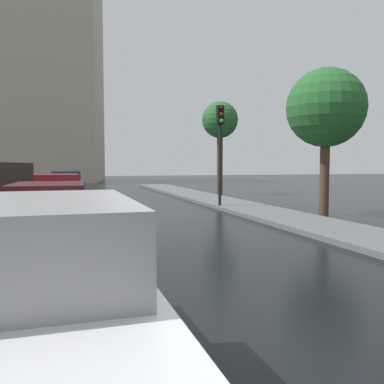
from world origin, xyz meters
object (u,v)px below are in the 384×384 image
at_px(car_white_mid_road, 17,316).
at_px(street_tree_far, 326,109).
at_px(traffic_light, 220,136).
at_px(car_red_near_kerb, 57,192).
at_px(car_blue_far_ahead, 66,183).
at_px(street_tree_mid, 220,122).
at_px(car_maroon_far_lane, 49,215).

height_order(car_white_mid_road, street_tree_far, street_tree_far).
bearing_deg(car_white_mid_road, traffic_light, -116.86).
bearing_deg(traffic_light, street_tree_far, -48.95).
bearing_deg(car_red_near_kerb, car_white_mid_road, 89.13).
bearing_deg(street_tree_far, car_blue_far_ahead, 124.35).
bearing_deg(street_tree_mid, street_tree_far, -89.75).
distance_m(car_blue_far_ahead, street_tree_mid, 9.75).
relative_size(car_maroon_far_lane, traffic_light, 1.06).
relative_size(car_white_mid_road, street_tree_mid, 0.82).
xyz_separation_m(car_maroon_far_lane, street_tree_far, (8.99, 3.41, 2.97)).
bearing_deg(street_tree_far, street_tree_mid, 90.25).
distance_m(car_white_mid_road, street_tree_far, 13.32).
relative_size(car_red_near_kerb, car_white_mid_road, 1.01).
distance_m(car_maroon_far_lane, traffic_light, 9.31).
distance_m(car_red_near_kerb, traffic_light, 6.65).
height_order(car_white_mid_road, street_tree_mid, street_tree_mid).
xyz_separation_m(traffic_light, street_tree_mid, (2.67, 7.10, 1.35)).
relative_size(car_red_near_kerb, street_tree_far, 0.89).
xyz_separation_m(car_white_mid_road, street_tree_mid, (8.89, 19.64, 3.50)).
xyz_separation_m(car_blue_far_ahead, traffic_light, (6.03, -9.68, 2.22)).
relative_size(car_maroon_far_lane, street_tree_far, 0.82).
relative_size(car_blue_far_ahead, car_maroon_far_lane, 1.03).
bearing_deg(car_blue_far_ahead, car_white_mid_road, 85.80).
xyz_separation_m(car_red_near_kerb, car_white_mid_road, (0.05, -12.97, 0.02)).
bearing_deg(traffic_light, car_maroon_far_lane, -133.84).
height_order(car_red_near_kerb, car_white_mid_road, car_white_mid_road).
xyz_separation_m(car_red_near_kerb, street_tree_mid, (8.94, 6.67, 3.52)).
distance_m(car_maroon_far_lane, street_tree_far, 10.06).
relative_size(traffic_light, street_tree_far, 0.78).
height_order(car_red_near_kerb, car_maroon_far_lane, car_red_near_kerb).
relative_size(car_blue_far_ahead, traffic_light, 1.08).
xyz_separation_m(car_blue_far_ahead, street_tree_far, (8.74, -12.79, 3.01)).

